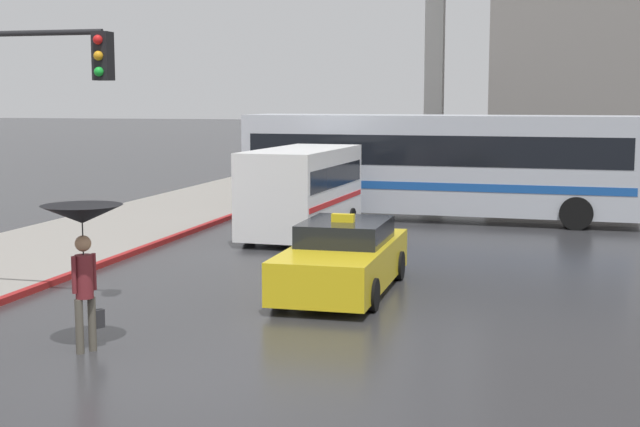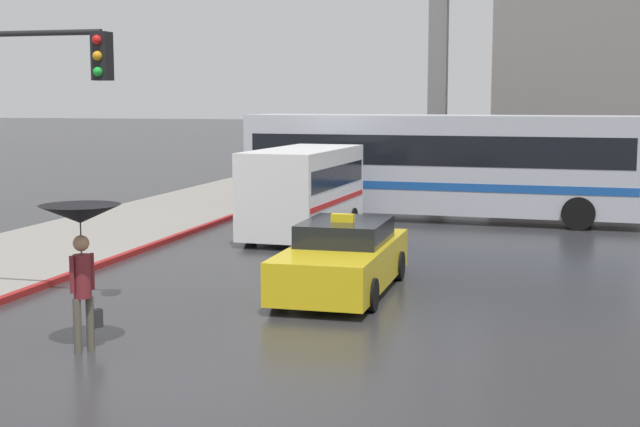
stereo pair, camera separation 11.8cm
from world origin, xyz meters
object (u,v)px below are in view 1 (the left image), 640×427
object	(u,v)px
taxi	(343,259)
traffic_light	(20,109)
pedestrian_with_umbrella	(83,228)
city_bus	(437,162)
ambulance_van	(302,188)

from	to	relation	value
taxi	traffic_light	world-z (taller)	traffic_light
taxi	pedestrian_with_umbrella	xyz separation A→B (m)	(-2.77, -5.06, 1.21)
city_bus	ambulance_van	bearing A→B (deg)	-32.46
ambulance_van	traffic_light	size ratio (longest dim) A/B	1.02
pedestrian_with_umbrella	traffic_light	bearing A→B (deg)	75.57
ambulance_van	traffic_light	world-z (taller)	traffic_light
city_bus	pedestrian_with_umbrella	xyz separation A→B (m)	(-3.23, -16.25, 0.06)
ambulance_van	traffic_light	bearing A→B (deg)	79.59
ambulance_van	pedestrian_with_umbrella	bearing A→B (deg)	92.50
taxi	city_bus	bearing A→B (deg)	-92.37
pedestrian_with_umbrella	traffic_light	distance (m)	3.44
taxi	ambulance_van	bearing A→B (deg)	-68.14
ambulance_van	pedestrian_with_umbrella	distance (m)	11.79
taxi	traffic_light	size ratio (longest dim) A/B	0.90
pedestrian_with_umbrella	ambulance_van	bearing A→B (deg)	26.94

